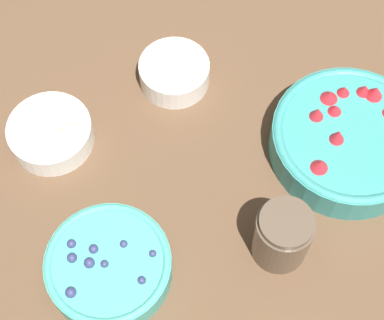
{
  "coord_description": "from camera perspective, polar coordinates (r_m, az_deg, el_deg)",
  "views": [
    {
      "loc": [
        -0.05,
        0.45,
        0.91
      ],
      "look_at": [
        -0.01,
        -0.01,
        0.05
      ],
      "focal_mm": 60.0,
      "sensor_mm": 36.0,
      "label": 1
    }
  ],
  "objects": [
    {
      "name": "ground_plane",
      "position": [
        1.02,
        -0.38,
        -1.51
      ],
      "size": [
        4.0,
        4.0,
        0.0
      ],
      "primitive_type": "plane",
      "color": "brown"
    },
    {
      "name": "bowl_strawberries",
      "position": [
        1.04,
        13.77,
        1.87
      ],
      "size": [
        0.25,
        0.25,
        0.08
      ],
      "color": "teal",
      "rests_on": "ground_plane"
    },
    {
      "name": "bowl_blueberries",
      "position": [
        0.94,
        -7.43,
        -9.31
      ],
      "size": [
        0.18,
        0.18,
        0.05
      ],
      "color": "#47AD9E",
      "rests_on": "ground_plane"
    },
    {
      "name": "bowl_bananas",
      "position": [
        1.05,
        -12.45,
        2.44
      ],
      "size": [
        0.14,
        0.14,
        0.05
      ],
      "color": "white",
      "rests_on": "ground_plane"
    },
    {
      "name": "bowl_cream",
      "position": [
        1.09,
        -1.59,
        7.96
      ],
      "size": [
        0.12,
        0.12,
        0.06
      ],
      "color": "white",
      "rests_on": "ground_plane"
    },
    {
      "name": "jar_chocolate",
      "position": [
        0.94,
        8.0,
        -6.72
      ],
      "size": [
        0.08,
        0.08,
        0.11
      ],
      "color": "brown",
      "rests_on": "ground_plane"
    }
  ]
}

